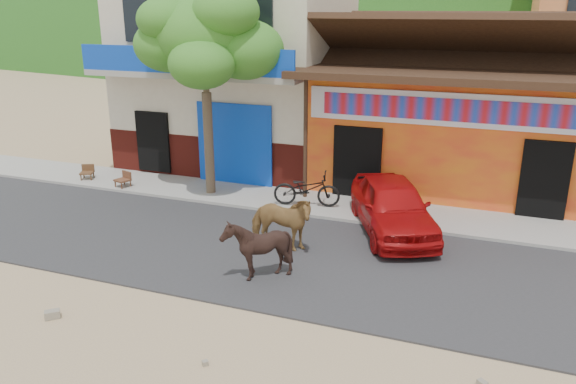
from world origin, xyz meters
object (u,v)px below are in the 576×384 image
Objects in this scene: red_car at (393,206)px; cafe_chair_left at (122,173)px; tree at (206,92)px; cow_tan at (281,222)px; cafe_chair_right at (86,166)px; scooter at (307,189)px; cow_dark at (257,249)px.

red_car reaches higher than cafe_chair_left.
cow_tan is (3.43, -3.01, -2.41)m from tree.
cafe_chair_left is at bearing -34.37° from cafe_chair_right.
cafe_chair_left is (-5.91, -0.36, -0.05)m from scooter.
tree reaches higher than cow_tan.
cafe_chair_right is at bearing 69.75° from cow_tan.
cow_dark is 4.43m from scooter.
cow_tan is 3.00m from red_car.
cow_dark is at bearing -145.89° from red_car.
cafe_chair_left is at bearing -169.89° from tree.
cow_tan is 0.40× the size of red_car.
cow_tan is at bearing -173.93° from cow_dark.
scooter is (-2.55, 0.86, -0.11)m from red_car.
cafe_chair_right is (-10.05, 0.80, -0.18)m from red_car.
scooter is 5.92m from cafe_chair_left.
red_car is 2.15× the size of scooter.
cow_tan is 1.82× the size of cafe_chair_left.
scooter is at bearing -2.58° from tree.
tree is at bearing 145.29° from red_car.
scooter is at bearing 21.87° from cafe_chair_left.
cow_dark reaches higher than cafe_chair_right.
cow_tan reaches higher than scooter.
scooter reaches higher than cafe_chair_right.
cafe_chair_right is (-7.91, 4.35, -0.16)m from cow_dark.
cow_dark is 7.50m from cafe_chair_left.
tree is 4.50× the size of cow_dark.
red_car reaches higher than cow_tan.
tree is 3.99m from scooter.
tree is 3.77× the size of cow_tan.
tree is 5.16m from cow_tan.
tree is 6.87× the size of cafe_chair_left.
red_car is at bearing -48.45° from cow_tan.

